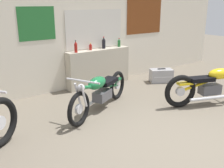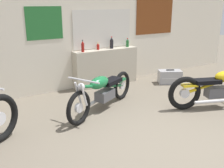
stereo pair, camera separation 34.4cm
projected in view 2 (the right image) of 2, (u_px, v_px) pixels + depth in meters
The scene contains 10 objects.
ground_plane at pixel (176, 142), 3.90m from camera, with size 24.00×24.00×0.00m, color #706656.
wall_back at pixel (83, 28), 6.08m from camera, with size 10.00×0.07×2.80m.
sill_counter at pixel (106, 67), 6.47m from camera, with size 1.68×0.28×0.90m.
bottle_leftmost at pixel (83, 47), 5.95m from camera, with size 0.07×0.07×0.28m.
bottle_left_center at pixel (98, 47), 6.25m from camera, with size 0.07×0.07×0.17m.
bottle_center at pixel (112, 43), 6.41m from camera, with size 0.08×0.08×0.29m.
bottle_right_center at pixel (127, 43), 6.65m from camera, with size 0.07×0.07×0.22m.
motorcycle_yellow at pixel (220, 88), 5.09m from camera, with size 2.03×0.94×0.82m.
motorcycle_green at pixel (103, 91), 4.94m from camera, with size 1.87×1.05×0.76m.
hard_case_silver at pixel (170, 77), 6.67m from camera, with size 0.65×0.54×0.36m.
Camera 2 is at (-2.63, -2.45, 1.99)m, focal length 42.00 mm.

